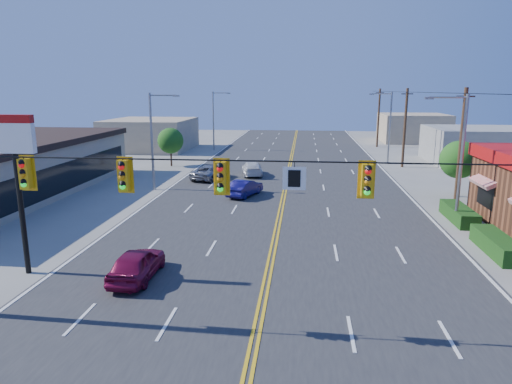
# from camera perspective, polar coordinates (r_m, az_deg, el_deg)

# --- Properties ---
(ground) EXTENTS (160.00, 160.00, 0.00)m
(ground) POSITION_cam_1_polar(r_m,az_deg,el_deg) (16.71, 0.15, -16.88)
(ground) COLOR gray
(ground) RESTS_ON ground
(road) EXTENTS (20.00, 120.00, 0.06)m
(road) POSITION_cam_1_polar(r_m,az_deg,el_deg) (35.46, 3.45, -0.73)
(road) COLOR #2D2D30
(road) RESTS_ON ground
(signal_span) EXTENTS (24.32, 0.34, 9.00)m
(signal_span) POSITION_cam_1_polar(r_m,az_deg,el_deg) (14.93, -0.30, -0.32)
(signal_span) COLOR #47301E
(signal_span) RESTS_ON ground
(pizza_hut_sign) EXTENTS (1.90, 0.30, 6.85)m
(pizza_hut_sign) POSITION_cam_1_polar(r_m,az_deg,el_deg) (22.49, -27.82, 3.39)
(pizza_hut_sign) COLOR black
(pizza_hut_sign) RESTS_ON ground
(streetlight_se) EXTENTS (2.55, 0.25, 8.00)m
(streetlight_se) POSITION_cam_1_polar(r_m,az_deg,el_deg) (30.18, 24.01, 4.49)
(streetlight_se) COLOR gray
(streetlight_se) RESTS_ON ground
(streetlight_ne) EXTENTS (2.55, 0.25, 8.00)m
(streetlight_ne) POSITION_cam_1_polar(r_m,az_deg,el_deg) (53.41, 16.20, 8.18)
(streetlight_ne) COLOR gray
(streetlight_ne) RESTS_ON ground
(streetlight_sw) EXTENTS (2.55, 0.25, 8.00)m
(streetlight_sw) POSITION_cam_1_polar(r_m,az_deg,el_deg) (38.65, -12.63, 6.84)
(streetlight_sw) COLOR gray
(streetlight_sw) RESTS_ON ground
(streetlight_nw) EXTENTS (2.55, 0.25, 8.00)m
(streetlight_nw) POSITION_cam_1_polar(r_m,az_deg,el_deg) (63.77, -5.18, 9.28)
(streetlight_nw) COLOR gray
(streetlight_nw) RESTS_ON ground
(utility_pole_near) EXTENTS (0.28, 0.28, 8.40)m
(utility_pole_near) POSITION_cam_1_polar(r_m,az_deg,el_deg) (34.43, 24.19, 4.83)
(utility_pole_near) COLOR #47301E
(utility_pole_near) RESTS_ON ground
(utility_pole_mid) EXTENTS (0.28, 0.28, 8.40)m
(utility_pole_mid) POSITION_cam_1_polar(r_m,az_deg,el_deg) (51.75, 18.10, 7.58)
(utility_pole_mid) COLOR #47301E
(utility_pole_mid) RESTS_ON ground
(utility_pole_far) EXTENTS (0.28, 0.28, 8.40)m
(utility_pole_far) POSITION_cam_1_polar(r_m,az_deg,el_deg) (69.41, 15.06, 8.92)
(utility_pole_far) COLOR #47301E
(utility_pole_far) RESTS_ON ground
(tree_kfc_rear) EXTENTS (2.94, 2.94, 4.41)m
(tree_kfc_rear) POSITION_cam_1_polar(r_m,az_deg,el_deg) (38.76, 24.06, 3.71)
(tree_kfc_rear) COLOR #47301E
(tree_kfc_rear) RESTS_ON ground
(tree_west) EXTENTS (2.80, 2.80, 4.20)m
(tree_west) POSITION_cam_1_polar(r_m,az_deg,el_deg) (50.87, -10.64, 6.32)
(tree_west) COLOR #47301E
(tree_west) RESTS_ON ground
(bld_east_mid) EXTENTS (12.00, 10.00, 4.00)m
(bld_east_mid) POSITION_cam_1_polar(r_m,az_deg,el_deg) (58.53, 26.60, 5.22)
(bld_east_mid) COLOR gray
(bld_east_mid) RESTS_ON ground
(bld_west_far) EXTENTS (11.00, 12.00, 4.20)m
(bld_west_far) POSITION_cam_1_polar(r_m,az_deg,el_deg) (66.34, -13.02, 7.05)
(bld_west_far) COLOR tan
(bld_west_far) RESTS_ON ground
(bld_east_far) EXTENTS (10.00, 10.00, 4.40)m
(bld_east_far) POSITION_cam_1_polar(r_m,az_deg,el_deg) (78.68, 19.02, 7.59)
(bld_east_far) COLOR tan
(bld_east_far) RESTS_ON ground
(car_magenta) EXTENTS (1.63, 4.02, 1.37)m
(car_magenta) POSITION_cam_1_polar(r_m,az_deg,el_deg) (21.05, -14.66, -8.80)
(car_magenta) COLOR maroon
(car_magenta) RESTS_ON ground
(car_blue) EXTENTS (2.62, 4.18, 1.30)m
(car_blue) POSITION_cam_1_polar(r_m,az_deg,el_deg) (35.84, -1.40, 0.45)
(car_blue) COLOR #110E52
(car_blue) RESTS_ON ground
(car_white) EXTENTS (2.61, 4.78, 1.31)m
(car_white) POSITION_cam_1_polar(r_m,az_deg,el_deg) (44.58, -0.51, 2.88)
(car_white) COLOR silver
(car_white) RESTS_ON ground
(car_silver) EXTENTS (3.45, 5.18, 1.32)m
(car_silver) POSITION_cam_1_polar(r_m,az_deg,el_deg) (42.79, -5.70, 2.41)
(car_silver) COLOR #959499
(car_silver) RESTS_ON ground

